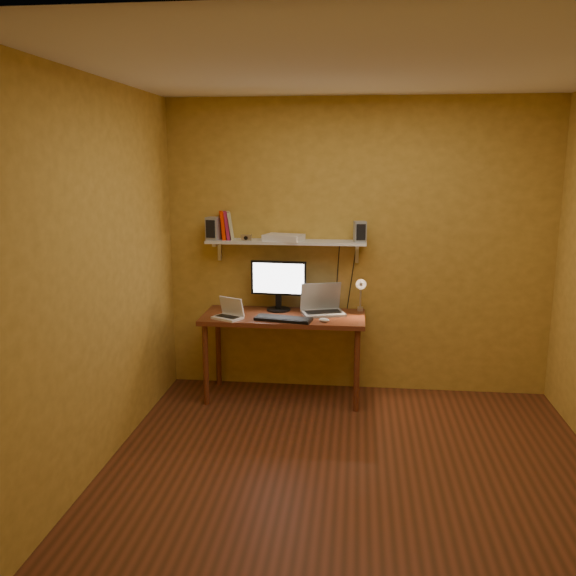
# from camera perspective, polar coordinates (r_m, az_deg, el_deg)

# --- Properties ---
(room) EXTENTS (3.44, 3.24, 2.64)m
(room) POSITION_cam_1_polar(r_m,az_deg,el_deg) (3.87, 6.46, 0.40)
(room) COLOR #632D19
(room) RESTS_ON ground
(desk) EXTENTS (1.40, 0.60, 0.75)m
(desk) POSITION_cam_1_polar(r_m,az_deg,el_deg) (5.30, -0.42, -3.44)
(desk) COLOR brown
(desk) RESTS_ON ground
(wall_shelf) EXTENTS (1.40, 0.25, 0.21)m
(wall_shelf) POSITION_cam_1_polar(r_m,az_deg,el_deg) (5.35, -0.18, 4.30)
(wall_shelf) COLOR silver
(wall_shelf) RESTS_ON room
(monitor) EXTENTS (0.49, 0.22, 0.45)m
(monitor) POSITION_cam_1_polar(r_m,az_deg,el_deg) (5.38, -0.90, 0.48)
(monitor) COLOR black
(monitor) RESTS_ON desk
(laptop) EXTENTS (0.42, 0.35, 0.26)m
(laptop) POSITION_cam_1_polar(r_m,az_deg,el_deg) (5.33, 3.19, -1.63)
(laptop) COLOR gray
(laptop) RESTS_ON desk
(netbook) EXTENTS (0.29, 0.26, 0.18)m
(netbook) POSITION_cam_1_polar(r_m,az_deg,el_deg) (5.18, -5.50, -2.29)
(netbook) COLOR white
(netbook) RESTS_ON desk
(keyboard) EXTENTS (0.50, 0.25, 0.03)m
(keyboard) POSITION_cam_1_polar(r_m,az_deg,el_deg) (5.10, -0.43, -2.91)
(keyboard) COLOR black
(keyboard) RESTS_ON desk
(mouse) EXTENTS (0.10, 0.08, 0.03)m
(mouse) POSITION_cam_1_polar(r_m,az_deg,el_deg) (5.06, 3.39, -3.00)
(mouse) COLOR white
(mouse) RESTS_ON desk
(desk_lamp) EXTENTS (0.09, 0.23, 0.38)m
(desk_lamp) POSITION_cam_1_polar(r_m,az_deg,el_deg) (5.31, 6.83, -0.21)
(desk_lamp) COLOR silver
(desk_lamp) RESTS_ON desk
(speaker_left) EXTENTS (0.14, 0.14, 0.20)m
(speaker_left) POSITION_cam_1_polar(r_m,az_deg,el_deg) (5.43, -6.96, 5.56)
(speaker_left) COLOR gray
(speaker_left) RESTS_ON wall_shelf
(speaker_right) EXTENTS (0.11, 0.11, 0.18)m
(speaker_right) POSITION_cam_1_polar(r_m,az_deg,el_deg) (5.28, 6.74, 5.27)
(speaker_right) COLOR gray
(speaker_right) RESTS_ON wall_shelf
(books) EXTENTS (0.17, 0.18, 0.25)m
(books) POSITION_cam_1_polar(r_m,az_deg,el_deg) (5.43, -5.81, 5.84)
(books) COLOR #F02D00
(books) RESTS_ON wall_shelf
(shelf_camera) EXTENTS (0.09, 0.04, 0.05)m
(shelf_camera) POSITION_cam_1_polar(r_m,az_deg,el_deg) (5.32, -3.93, 4.71)
(shelf_camera) COLOR silver
(shelf_camera) RESTS_ON wall_shelf
(router) EXTENTS (0.37, 0.30, 0.05)m
(router) POSITION_cam_1_polar(r_m,az_deg,el_deg) (5.33, -0.41, 4.75)
(router) COLOR white
(router) RESTS_ON wall_shelf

